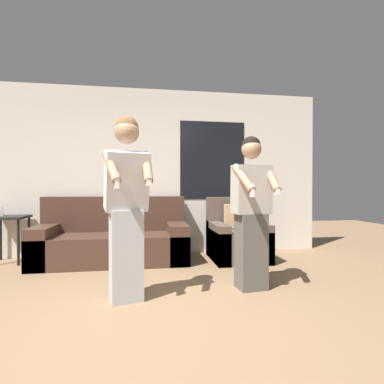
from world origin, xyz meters
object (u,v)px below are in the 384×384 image
(armchair, at_px, (237,238))
(person_right, at_px, (251,211))
(couch, at_px, (114,240))
(side_table, at_px, (9,224))
(person_left, at_px, (127,206))

(armchair, height_order, person_right, person_right)
(armchair, bearing_deg, couch, 175.93)
(side_table, relative_size, person_right, 0.51)
(couch, height_order, armchair, couch)
(side_table, bearing_deg, person_right, -27.87)
(couch, xyz_separation_m, person_right, (1.58, -1.46, 0.52))
(person_left, bearing_deg, person_right, 6.75)
(couch, height_order, side_table, couch)
(side_table, distance_m, person_right, 3.49)
(armchair, distance_m, person_left, 2.23)
(person_left, bearing_deg, couch, 100.02)
(armchair, distance_m, person_right, 1.45)
(person_left, distance_m, person_right, 1.31)
(armchair, bearing_deg, person_left, -136.30)
(person_right, bearing_deg, person_left, -173.25)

